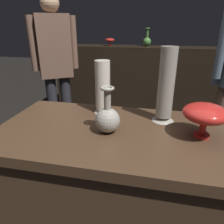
# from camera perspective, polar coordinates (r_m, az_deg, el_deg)

# --- Properties ---
(display_plinth) EXTENTS (1.20, 0.64, 0.80)m
(display_plinth) POSITION_cam_1_polar(r_m,az_deg,el_deg) (1.29, 1.00, -20.67)
(display_plinth) COLOR #422D1E
(display_plinth) RESTS_ON ground_plane
(back_display_shelf) EXTENTS (2.60, 0.40, 0.99)m
(back_display_shelf) POSITION_cam_1_polar(r_m,az_deg,el_deg) (3.22, 8.65, 8.17)
(back_display_shelf) COLOR black
(back_display_shelf) RESTS_ON ground_plane
(vase_centerpiece) EXTENTS (0.12, 0.12, 0.23)m
(vase_centerpiece) POSITION_cam_1_polar(r_m,az_deg,el_deg) (1.01, -1.19, -1.67)
(vase_centerpiece) COLOR gray
(vase_centerpiece) RESTS_ON display_plinth
(vase_tall_behind) EXTENTS (0.20, 0.20, 0.16)m
(vase_tall_behind) POSITION_cam_1_polar(r_m,az_deg,el_deg) (1.03, 23.70, -0.49)
(vase_tall_behind) COLOR red
(vase_tall_behind) RESTS_ON display_plinth
(vase_left_accent) EXTENTS (0.10, 0.10, 0.30)m
(vase_left_accent) POSITION_cam_1_polar(r_m,az_deg,el_deg) (1.22, -2.51, 6.40)
(vase_left_accent) COLOR silver
(vase_left_accent) RESTS_ON display_plinth
(vase_right_accent) EXTENTS (0.12, 0.12, 0.39)m
(vase_right_accent) POSITION_cam_1_polar(r_m,az_deg,el_deg) (1.13, 14.21, 6.30)
(vase_right_accent) COLOR gray
(vase_right_accent) RESTS_ON display_plinth
(shelf_vase_center) EXTENTS (0.12, 0.12, 0.24)m
(shelf_vase_center) POSITION_cam_1_polar(r_m,az_deg,el_deg) (3.19, 9.35, 18.35)
(shelf_vase_center) COLOR #477A38
(shelf_vase_center) RESTS_ON back_display_shelf
(shelf_vase_left) EXTENTS (0.13, 0.13, 0.10)m
(shelf_vase_left) POSITION_cam_1_polar(r_m,az_deg,el_deg) (3.20, -0.57, 18.66)
(shelf_vase_left) COLOR red
(shelf_vase_left) RESTS_ON back_display_shelf
(visitor_near_left) EXTENTS (0.40, 0.33, 1.55)m
(visitor_near_left) POSITION_cam_1_polar(r_m,az_deg,el_deg) (2.33, -14.84, 12.60)
(visitor_near_left) COLOR #232328
(visitor_near_left) RESTS_ON ground_plane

